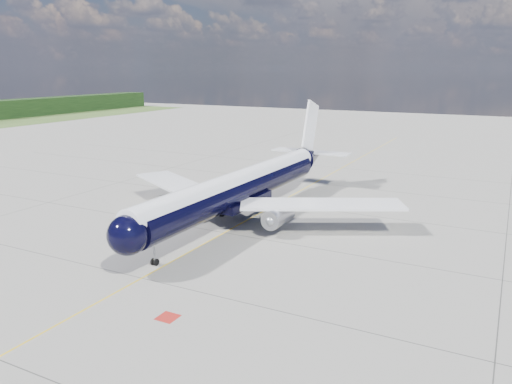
% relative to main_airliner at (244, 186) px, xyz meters
% --- Properties ---
extents(ground, '(320.00, 320.00, 0.00)m').
position_rel_main_airliner_xyz_m(ground, '(0.58, 13.93, -4.43)').
color(ground, gray).
rests_on(ground, ground).
extents(taxiway_centerline, '(0.16, 160.00, 0.01)m').
position_rel_main_airliner_xyz_m(taxiway_centerline, '(0.58, 8.93, -4.42)').
color(taxiway_centerline, '#E4B70C').
rests_on(taxiway_centerline, ground).
extents(red_marking, '(1.60, 1.60, 0.01)m').
position_rel_main_airliner_xyz_m(red_marking, '(7.38, -26.07, -4.42)').
color(red_marking, maroon).
rests_on(red_marking, ground).
extents(main_airliner, '(40.57, 49.30, 14.26)m').
position_rel_main_airliner_xyz_m(main_airliner, '(0.00, 0.00, 0.00)').
color(main_airliner, black).
rests_on(main_airliner, ground).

